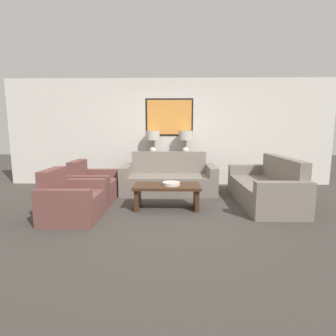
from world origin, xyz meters
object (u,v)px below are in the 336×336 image
at_px(console_table, 169,170).
at_px(coffee_table, 167,191).
at_px(table_lamp_right, 186,138).
at_px(decorative_bowl, 171,184).
at_px(armchair_near_back_wall, 92,187).
at_px(couch_by_back_wall, 169,180).
at_px(table_lamp_left, 153,138).
at_px(armchair_near_camera, 71,202).
at_px(couch_by_side, 266,188).

distance_m(console_table, coffee_table, 1.88).
relative_size(table_lamp_right, decorative_bowl, 1.90).
bearing_deg(decorative_bowl, armchair_near_back_wall, 160.59).
xyz_separation_m(couch_by_back_wall, armchair_near_back_wall, (-1.51, -0.67, -0.02)).
height_order(console_table, table_lamp_right, table_lamp_right).
xyz_separation_m(table_lamp_left, table_lamp_right, (0.80, 0.00, 0.00)).
relative_size(console_table, coffee_table, 1.15).
relative_size(armchair_near_back_wall, armchair_near_camera, 1.00).
height_order(couch_by_side, armchair_near_camera, couch_by_side).
distance_m(console_table, table_lamp_left, 0.90).
height_order(table_lamp_left, decorative_bowl, table_lamp_left).
height_order(table_lamp_right, couch_by_back_wall, table_lamp_right).
bearing_deg(couch_by_back_wall, decorative_bowl, -86.95).
bearing_deg(console_table, couch_by_side, -38.60).
bearing_deg(armchair_near_back_wall, couch_by_back_wall, 23.86).
bearing_deg(armchair_near_back_wall, decorative_bowl, -19.41).
relative_size(table_lamp_left, table_lamp_right, 1.00).
xyz_separation_m(decorative_bowl, armchair_near_camera, (-1.58, -0.53, -0.18)).
height_order(table_lamp_right, armchair_near_back_wall, table_lamp_right).
bearing_deg(decorative_bowl, table_lamp_left, 103.88).
bearing_deg(table_lamp_right, couch_by_side, -45.46).
distance_m(console_table, table_lamp_right, 0.90).
distance_m(couch_by_back_wall, armchair_near_camera, 2.32).
relative_size(decorative_bowl, armchair_near_back_wall, 0.33).
bearing_deg(armchair_near_back_wall, couch_by_side, -2.75).
relative_size(table_lamp_left, couch_by_back_wall, 0.28).
xyz_separation_m(console_table, decorative_bowl, (0.07, -1.88, 0.07)).
bearing_deg(decorative_bowl, console_table, 91.98).
distance_m(table_lamp_right, armchair_near_camera, 3.22).
bearing_deg(couch_by_side, table_lamp_left, 146.68).
distance_m(console_table, couch_by_side, 2.39).
height_order(table_lamp_right, couch_by_side, table_lamp_right).
relative_size(table_lamp_left, coffee_table, 0.50).
bearing_deg(couch_by_back_wall, couch_by_side, -24.00).
height_order(couch_by_back_wall, coffee_table, couch_by_back_wall).
bearing_deg(table_lamp_left, coffee_table, -78.26).
bearing_deg(armchair_near_back_wall, armchair_near_camera, -90.00).
bearing_deg(table_lamp_right, decorative_bowl, -100.08).
height_order(table_lamp_right, armchair_near_camera, table_lamp_right).
distance_m(couch_by_back_wall, decorative_bowl, 1.24).
bearing_deg(couch_by_back_wall, console_table, 90.00).
bearing_deg(table_lamp_left, couch_by_side, -33.32).
bearing_deg(couch_by_side, couch_by_back_wall, 156.00).
relative_size(table_lamp_right, armchair_near_back_wall, 0.62).
relative_size(coffee_table, armchair_near_camera, 1.25).
bearing_deg(armchair_near_back_wall, coffee_table, -19.95).
distance_m(couch_by_back_wall, coffee_table, 1.22).
bearing_deg(coffee_table, table_lamp_left, 101.74).
distance_m(decorative_bowl, armchair_near_camera, 1.68).
bearing_deg(decorative_bowl, couch_by_back_wall, 93.05).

